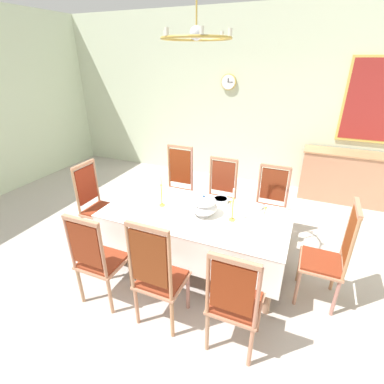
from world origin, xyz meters
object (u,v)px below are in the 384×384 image
Objects in this scene: candlestick_east at (233,208)px; sideboard at (343,177)px; chair_head_east at (331,255)px; framed_painting at (383,101)px; chair_north_b at (220,195)px; chandelier at (196,37)px; chair_north_c at (270,204)px; spoon_secondary at (266,208)px; candlestick_west at (161,194)px; soup_tureen at (204,205)px; bowl_near_right at (255,206)px; dining_table at (195,218)px; chair_south_c at (234,301)px; mounted_clock at (229,82)px; chair_south_a at (98,258)px; chair_south_b at (158,275)px; chair_head_west at (96,203)px; bowl_near_left at (221,200)px; chair_north_a at (177,185)px; spoon_primary at (231,202)px.

sideboard is (1.30, 2.69, -0.45)m from candlestick_east.
framed_painting is at bearing -11.58° from chair_head_east.
chair_north_b is 2.19m from chandelier.
chair_north_c is 6.07× the size of spoon_secondary.
chandelier is at bearing 57.04° from sideboard.
framed_painting is (2.51, 2.94, 0.82)m from candlestick_west.
bowl_near_right is (0.52, 0.38, -0.10)m from soup_tureen.
dining_table is at bearing 180.00° from candlestick_east.
mounted_clock reaches higher than chair_south_c.
framed_painting is at bearing 54.52° from chair_south_a.
chair_south_a is 2.29m from chandelier.
chandelier is at bearing 0.00° from candlestick_west.
chair_south_b is at bearing -114.76° from candlestick_east.
chair_head_west is at bearing 180.00° from dining_table.
framed_painting reaches higher than bowl_near_left.
framed_painting is at bearing 53.76° from bowl_near_left.
chair_north_a is at bearing 140.32° from candlestick_east.
bowl_near_left is at bearing 45.47° from chair_north_c.
chair_south_b is at bearing 110.42° from chair_north_a.
chair_head_east is 1.40m from soup_tureen.
sideboard is 2.72m from mounted_clock.
soup_tureen is 0.46m from spoon_primary.
chair_south_b is 0.87× the size of framed_painting.
dining_table is 0.85m from spoon_secondary.
chair_south_c is (0.72, -1.84, -0.00)m from chair_north_b.
chair_head_west is 1.93m from candlestick_east.
chair_north_c is 6.19× the size of spoon_primary.
bowl_near_left is 0.13m from spoon_primary.
sideboard is (2.18, 2.69, -0.45)m from candlestick_west.
chair_north_a is 1.10× the size of chair_south_c.
soup_tureen is 3.19m from mounted_clock.
chair_head_east is 0.95m from bowl_near_right.
bowl_near_left is (0.87, -0.56, 0.18)m from chair_north_a.
sideboard is (1.73, 3.61, -0.13)m from chair_south_b.
sideboard is (3.21, 2.69, -0.12)m from chair_head_west.
chair_north_a reaches higher than soup_tureen.
mounted_clock reaches higher than chair_head_west.
chair_north_b is at bearing 121.98° from chair_head_west.
dining_table is 1.96× the size of chair_south_c.
chair_head_west is at bearing 130.47° from chair_south_a.
candlestick_east is at bearing 72.37° from chair_north_c.
bowl_near_left is (-1.28, 0.37, 0.19)m from chair_head_east.
chair_south_c is 1.34m from spoon_secondary.
chair_north_c is 2.31m from chandelier.
mounted_clock reaches higher than sideboard.
chair_north_b is 0.91m from spoon_secondary.
spoon_secondary is at bearing 144.69° from chair_north_b.
chair_south_c is 6.13× the size of bowl_near_right.
spoon_primary is at bearing 53.08° from chair_south_a.
mounted_clock is at bearing 100.16° from dining_table.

